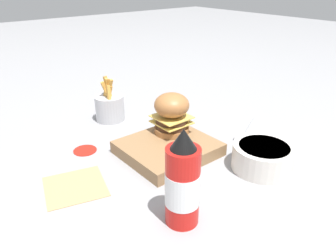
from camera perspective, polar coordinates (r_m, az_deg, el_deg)
ground_plane at (r=0.86m, az=-2.17°, el=-6.37°), size 6.00×6.00×0.00m
serving_board at (r=0.89m, az=-0.00°, el=-3.90°), size 0.23×0.21×0.03m
burger at (r=0.91m, az=0.64°, el=2.26°), size 0.10×0.10×0.12m
ketchup_bottle at (r=0.63m, az=2.55°, el=-9.90°), size 0.07×0.07×0.20m
fries_basket at (r=1.10m, az=-10.13°, el=3.31°), size 0.09×0.09×0.15m
side_bowl at (r=0.85m, az=16.17°, el=-5.15°), size 0.15×0.15×0.06m
spoon at (r=1.01m, az=12.73°, el=-1.40°), size 0.18×0.10×0.01m
ketchup_puddle at (r=0.94m, az=-14.25°, el=-4.09°), size 0.06×0.06×0.00m
parchment_square at (r=0.80m, az=-15.88°, el=-10.05°), size 0.17×0.17×0.00m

